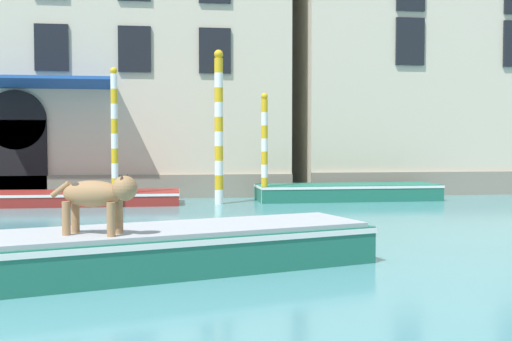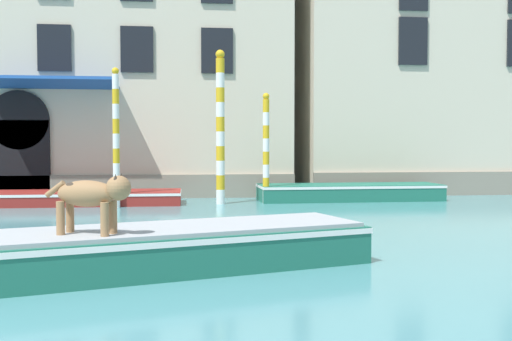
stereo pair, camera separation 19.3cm
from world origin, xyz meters
The scene contains 8 objects.
palazzo_right centered at (16.06, 20.79, 6.90)m, with size 15.27×6.13×13.83m.
boat_foreground centered at (3.50, 6.03, 0.34)m, with size 6.70×3.52×0.63m.
dog_on_deck centered at (2.71, 5.47, 1.18)m, with size 1.21×0.62×0.83m.
boat_moored_near_palazzo centered at (0.37, 15.99, 0.22)m, with size 6.87×1.86×0.41m.
boat_moored_far centered at (9.32, 16.34, 0.28)m, with size 6.04×1.80×0.53m.
mooring_pole_0 centered at (6.43, 15.59, 1.73)m, with size 0.21×0.21×3.44m.
mooring_pole_1 centered at (1.94, 14.96, 2.05)m, with size 0.21×0.21×4.07m.
mooring_pole_3 centered at (5.02, 15.59, 2.39)m, with size 0.28×0.28×4.73m.
Camera 2 is at (3.97, -2.83, 1.87)m, focal length 42.00 mm.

